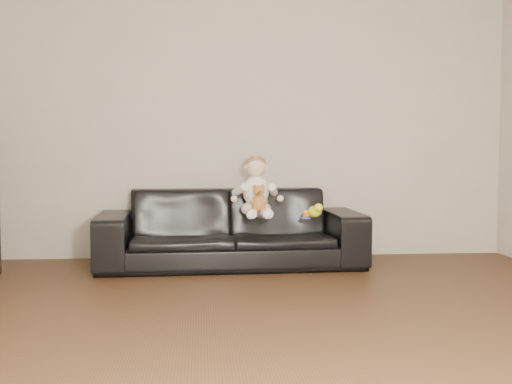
{
  "coord_description": "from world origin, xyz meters",
  "views": [
    {
      "loc": [
        -0.47,
        -3.43,
        1.04
      ],
      "look_at": [
        0.01,
        2.14,
        0.67
      ],
      "focal_mm": 45.0,
      "sensor_mm": 36.0,
      "label": 1
    }
  ],
  "objects": [
    {
      "name": "floor",
      "position": [
        0.0,
        0.0,
        0.0
      ],
      "size": [
        5.5,
        5.5,
        0.0
      ],
      "primitive_type": "plane",
      "color": "#432A17",
      "rests_on": "ground"
    },
    {
      "name": "baby",
      "position": [
        0.01,
        2.12,
        0.68
      ],
      "size": [
        0.38,
        0.46,
        0.53
      ],
      "rotation": [
        0.0,
        0.0,
        0.13
      ],
      "color": "#FBD4D4",
      "rests_on": "sofa"
    },
    {
      "name": "teddy_bear",
      "position": [
        0.02,
        1.96,
        0.62
      ],
      "size": [
        0.13,
        0.14,
        0.23
      ],
      "rotation": [
        0.0,
        0.0,
        -0.12
      ],
      "color": "#A96930",
      "rests_on": "sofa"
    },
    {
      "name": "toy_blue_disc",
      "position": [
        0.43,
        1.98,
        0.45
      ],
      "size": [
        0.1,
        0.1,
        0.01
      ],
      "primitive_type": "cylinder",
      "rotation": [
        0.0,
        0.0,
        0.12
      ],
      "color": "blue",
      "rests_on": "sofa"
    },
    {
      "name": "toy_rattle",
      "position": [
        0.42,
        1.96,
        0.48
      ],
      "size": [
        0.08,
        0.08,
        0.06
      ],
      "primitive_type": "sphere",
      "rotation": [
        0.0,
        0.0,
        -0.28
      ],
      "color": "#C74B17",
      "rests_on": "sofa"
    },
    {
      "name": "sofa",
      "position": [
        -0.21,
        2.25,
        0.34
      ],
      "size": [
        2.36,
        0.99,
        0.68
      ],
      "primitive_type": "imported",
      "rotation": [
        0.0,
        0.0,
        0.04
      ],
      "color": "black",
      "rests_on": "floor"
    },
    {
      "name": "wall_back",
      "position": [
        0.0,
        2.75,
        1.3
      ],
      "size": [
        5.0,
        0.0,
        5.0
      ],
      "primitive_type": "plane",
      "rotation": [
        1.57,
        0.0,
        0.0
      ],
      "color": "#B5AC98",
      "rests_on": "ground"
    },
    {
      "name": "toy_green",
      "position": [
        0.52,
        2.06,
        0.5
      ],
      "size": [
        0.15,
        0.17,
        0.1
      ],
      "primitive_type": "ellipsoid",
      "rotation": [
        0.0,
        0.0,
        0.21
      ],
      "color": "#D5EA1B",
      "rests_on": "sofa"
    }
  ]
}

